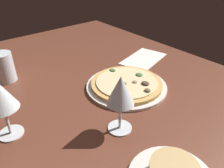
# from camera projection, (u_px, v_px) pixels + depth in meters

# --- Properties ---
(dining_table) EXTENTS (1.50, 1.10, 0.04)m
(dining_table) POSITION_uv_depth(u_px,v_px,m) (97.00, 100.00, 0.76)
(dining_table) COLOR brown
(dining_table) RESTS_ON ground
(pizza_main) EXTENTS (0.29, 0.29, 0.03)m
(pizza_main) POSITION_uv_depth(u_px,v_px,m) (127.00, 85.00, 0.79)
(pizza_main) COLOR silver
(pizza_main) RESTS_ON dining_table
(wine_glass_near) EXTENTS (0.07, 0.07, 0.17)m
(wine_glass_near) POSITION_uv_depth(u_px,v_px,m) (121.00, 92.00, 0.55)
(wine_glass_near) COLOR silver
(wine_glass_near) RESTS_ON dining_table
(water_glass) EXTENTS (0.08, 0.08, 0.11)m
(water_glass) POSITION_uv_depth(u_px,v_px,m) (4.00, 69.00, 0.82)
(water_glass) COLOR silver
(water_glass) RESTS_ON dining_table
(paper_menu) EXTENTS (0.18, 0.24, 0.00)m
(paper_menu) POSITION_uv_depth(u_px,v_px,m) (144.00, 59.00, 1.00)
(paper_menu) COLOR white
(paper_menu) RESTS_ON dining_table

